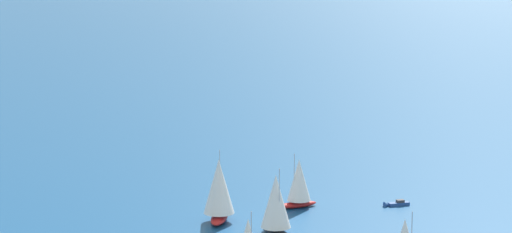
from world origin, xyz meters
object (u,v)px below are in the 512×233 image
sailboat_far_port (276,205)px  sailboat_ahead (299,183)px  sailboat_outer_ring_a (219,190)px  motorboat_inshore (395,204)px

sailboat_far_port → sailboat_ahead: size_ratio=1.16×
sailboat_ahead → sailboat_far_port: bearing=84.4°
sailboat_ahead → sailboat_outer_ring_a: size_ratio=0.81×
motorboat_inshore → sailboat_outer_ring_a: (33.63, 17.04, 5.95)m
sailboat_far_port → sailboat_outer_ring_a: size_ratio=0.93×
motorboat_inshore → sailboat_ahead: 20.44m
motorboat_inshore → sailboat_outer_ring_a: sailboat_outer_ring_a is taller
motorboat_inshore → sailboat_outer_ring_a: size_ratio=0.39×
sailboat_far_port → motorboat_inshore: 33.62m
sailboat_far_port → sailboat_outer_ring_a: bearing=-34.1°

